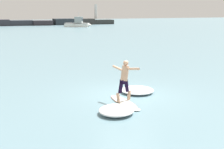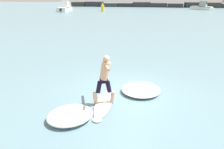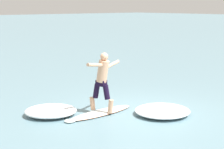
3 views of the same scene
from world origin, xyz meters
The scene contains 5 objects.
ground_plane centered at (0.00, 0.00, 0.00)m, with size 200.00×200.00×0.00m, color slate.
surfboard centered at (-0.59, -0.97, 0.03)m, with size 0.65×2.35×0.20m.
surfer centered at (-0.55, -0.92, 1.02)m, with size 0.76×1.49×1.65m.
wave_foam_at_tail centered at (-1.37, -2.08, 0.13)m, with size 1.86×1.89×0.26m.
wave_foam_at_nose centered at (0.59, 0.27, 0.11)m, with size 1.71×1.75×0.22m.
Camera 3 is at (7.14, -7.30, 2.97)m, focal length 60.00 mm.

